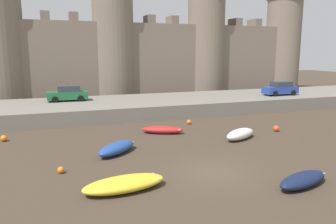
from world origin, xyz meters
name	(u,v)px	position (x,y,z in m)	size (l,w,h in m)	color
ground_plane	(213,172)	(0.00, 0.00, 0.00)	(160.00, 160.00, 0.00)	#423528
quay_road	(133,106)	(0.00, 18.91, 0.66)	(66.87, 10.00, 1.32)	slate
castle	(114,49)	(0.00, 29.56, 6.82)	(60.90, 6.03, 18.65)	#7A6B5B
rowboat_midflat_right	(163,130)	(0.09, 8.96, 0.32)	(3.45, 2.36, 0.61)	red
rowboat_foreground_centre	(240,134)	(5.01, 5.39, 0.41)	(3.33, 2.48, 0.78)	silver
rowboat_midflat_left	(117,148)	(-4.33, 4.94, 0.38)	(3.29, 3.14, 0.73)	#234793
rowboat_foreground_left	(303,179)	(3.23, -3.20, 0.34)	(3.50, 1.99, 0.65)	#141E3D
rowboat_midflat_centre	(124,184)	(-5.05, -0.84, 0.35)	(4.13, 2.02, 0.66)	yellow
mooring_buoy_near_shore	(61,170)	(-7.82, 2.49, 0.18)	(0.37, 0.37, 0.37)	orange
mooring_buoy_mid_mud	(189,122)	(3.41, 11.39, 0.20)	(0.40, 0.40, 0.40)	orange
mooring_buoy_near_channel	(276,128)	(9.12, 6.54, 0.24)	(0.49, 0.49, 0.49)	#E04C1E
mooring_buoy_off_centre	(4,138)	(-11.57, 10.56, 0.23)	(0.46, 0.46, 0.46)	orange
car_quay_east	(68,94)	(-6.54, 20.62, 2.10)	(4.12, 1.92, 1.62)	#1E6638
car_quay_centre_west	(280,89)	(17.70, 17.18, 2.10)	(4.12, 1.92, 1.62)	#263F99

